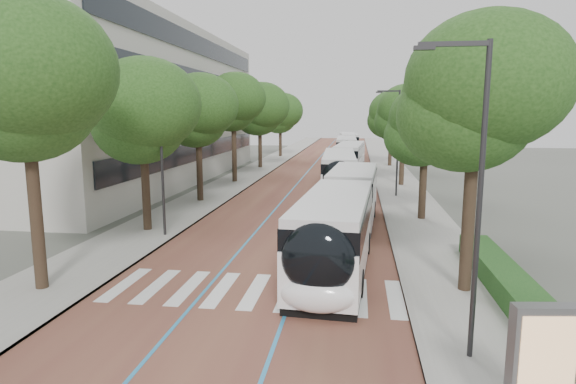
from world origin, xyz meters
name	(u,v)px	position (x,y,z in m)	size (l,w,h in m)	color
ground	(243,302)	(0.00, 0.00, 0.00)	(160.00, 160.00, 0.00)	#51544C
road	(324,169)	(0.00, 40.00, 0.01)	(11.00, 140.00, 0.02)	brown
sidewalk_left	(260,168)	(-7.50, 40.00, 0.06)	(4.00, 140.00, 0.12)	gray
sidewalk_right	(390,170)	(7.50, 40.00, 0.06)	(4.00, 140.00, 0.12)	gray
kerb_left	(276,168)	(-5.60, 40.00, 0.06)	(0.20, 140.00, 0.14)	gray
kerb_right	(373,169)	(5.60, 40.00, 0.06)	(0.20, 140.00, 0.14)	gray
zebra_crossing	(255,291)	(0.20, 1.00, 0.03)	(10.55, 3.60, 0.01)	silver
lane_line_left	(310,169)	(-1.60, 40.00, 0.02)	(0.12, 126.00, 0.01)	teal
lane_line_right	(338,169)	(1.60, 40.00, 0.02)	(0.12, 126.00, 0.01)	teal
office_building	(110,107)	(-19.47, 28.00, 7.00)	(18.11, 40.00, 14.00)	#ABA79E
hedge	(525,302)	(9.10, 0.00, 0.52)	(1.20, 14.00, 0.80)	#163F18
streetlight_near	(473,178)	(6.62, -3.00, 4.82)	(1.82, 0.20, 8.00)	#2A2A2C
streetlight_far	(396,134)	(6.62, 22.00, 4.82)	(1.82, 0.20, 8.00)	#2A2A2C
lamp_post_left	(162,158)	(-6.10, 8.00, 4.12)	(0.14, 0.14, 8.00)	#2A2A2C
trees_left	(230,111)	(-7.50, 26.84, 6.60)	(6.43, 61.02, 9.80)	black
trees_right	(408,117)	(7.70, 24.04, 6.12)	(5.97, 47.72, 9.15)	black
lead_bus	(344,215)	(3.21, 7.19, 1.63)	(3.70, 18.52, 3.20)	black
bus_queued_0	(339,173)	(2.34, 23.47, 1.62)	(2.95, 12.48, 3.20)	white
bus_queued_1	(349,159)	(2.95, 35.60, 1.62)	(3.30, 12.53, 3.20)	white
bus_queued_2	(346,149)	(2.33, 49.05, 1.62)	(2.81, 12.45, 3.20)	white
bus_queued_3	(349,143)	(2.38, 62.38, 1.62)	(3.34, 12.54, 3.20)	white
ad_panel	(542,367)	(7.43, -5.98, 1.51)	(1.31, 0.57, 2.66)	#59595B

